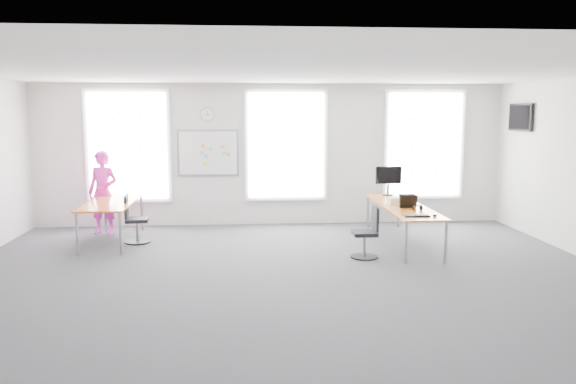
{
  "coord_description": "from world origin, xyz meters",
  "views": [
    {
      "loc": [
        -0.59,
        -7.94,
        2.43
      ],
      "look_at": [
        0.13,
        1.2,
        1.1
      ],
      "focal_mm": 35.0,
      "sensor_mm": 36.0,
      "label": 1
    }
  ],
  "objects": [
    {
      "name": "floor",
      "position": [
        0.0,
        0.0,
        0.0
      ],
      "size": [
        10.0,
        10.0,
        0.0
      ],
      "primitive_type": "plane",
      "color": "#2B2B30",
      "rests_on": "ground"
    },
    {
      "name": "ceiling",
      "position": [
        0.0,
        0.0,
        3.0
      ],
      "size": [
        10.0,
        10.0,
        0.0
      ],
      "primitive_type": "plane",
      "rotation": [
        3.14,
        0.0,
        0.0
      ],
      "color": "white",
      "rests_on": "ground"
    },
    {
      "name": "wall_back",
      "position": [
        0.0,
        4.0,
        1.5
      ],
      "size": [
        10.0,
        0.0,
        10.0
      ],
      "primitive_type": "plane",
      "rotation": [
        1.57,
        0.0,
        0.0
      ],
      "color": "silver",
      "rests_on": "ground"
    },
    {
      "name": "wall_front",
      "position": [
        0.0,
        -4.0,
        1.5
      ],
      "size": [
        10.0,
        0.0,
        10.0
      ],
      "primitive_type": "plane",
      "rotation": [
        -1.57,
        0.0,
        0.0
      ],
      "color": "silver",
      "rests_on": "ground"
    },
    {
      "name": "window_left",
      "position": [
        -3.0,
        3.97,
        1.7
      ],
      "size": [
        1.6,
        0.06,
        2.2
      ],
      "primitive_type": "cube",
      "color": "white",
      "rests_on": "wall_back"
    },
    {
      "name": "window_mid",
      "position": [
        0.3,
        3.97,
        1.7
      ],
      "size": [
        1.6,
        0.06,
        2.2
      ],
      "primitive_type": "cube",
      "color": "white",
      "rests_on": "wall_back"
    },
    {
      "name": "window_right",
      "position": [
        3.3,
        3.97,
        1.7
      ],
      "size": [
        1.6,
        0.06,
        2.2
      ],
      "primitive_type": "cube",
      "color": "white",
      "rests_on": "wall_back"
    },
    {
      "name": "desk_right",
      "position": [
        2.31,
        2.05,
        0.66
      ],
      "size": [
        0.77,
        2.9,
        0.71
      ],
      "color": "orange",
      "rests_on": "ground"
    },
    {
      "name": "desk_left",
      "position": [
        -3.06,
        2.55,
        0.7
      ],
      "size": [
        0.84,
        2.1,
        0.77
      ],
      "color": "orange",
      "rests_on": "ground"
    },
    {
      "name": "chair_right",
      "position": [
        1.44,
        1.05,
        0.38
      ],
      "size": [
        0.46,
        0.46,
        0.86
      ],
      "rotation": [
        0.0,
        0.0,
        -1.58
      ],
      "color": "black",
      "rests_on": "ground"
    },
    {
      "name": "chair_left",
      "position": [
        -2.64,
        2.44,
        0.39
      ],
      "size": [
        0.47,
        0.47,
        0.89
      ],
      "rotation": [
        0.0,
        0.0,
        1.67
      ],
      "color": "black",
      "rests_on": "ground"
    },
    {
      "name": "person",
      "position": [
        -3.38,
        3.27,
        0.83
      ],
      "size": [
        0.69,
        0.55,
        1.66
      ],
      "primitive_type": "imported",
      "rotation": [
        0.0,
        0.0,
        -0.29
      ],
      "color": "#ED29C0",
      "rests_on": "ground"
    },
    {
      "name": "whiteboard",
      "position": [
        -1.35,
        3.97,
        1.55
      ],
      "size": [
        1.2,
        0.03,
        0.9
      ],
      "primitive_type": "cube",
      "color": "white",
      "rests_on": "wall_back"
    },
    {
      "name": "wall_clock",
      "position": [
        -1.35,
        3.97,
        2.35
      ],
      "size": [
        0.3,
        0.04,
        0.3
      ],
      "primitive_type": "cylinder",
      "rotation": [
        1.57,
        0.0,
        0.0
      ],
      "color": "gray",
      "rests_on": "wall_back"
    },
    {
      "name": "tv",
      "position": [
        4.95,
        3.0,
        2.3
      ],
      "size": [
        0.06,
        0.9,
        0.55
      ],
      "primitive_type": "cube",
      "color": "black",
      "rests_on": "wall_right"
    },
    {
      "name": "keyboard",
      "position": [
        2.23,
        0.94,
        0.72
      ],
      "size": [
        0.42,
        0.15,
        0.02
      ],
      "primitive_type": "cube",
      "rotation": [
        0.0,
        0.0,
        0.01
      ],
      "color": "black",
      "rests_on": "desk_right"
    },
    {
      "name": "mouse",
      "position": [
        2.53,
        0.91,
        0.73
      ],
      "size": [
        0.08,
        0.12,
        0.04
      ],
      "primitive_type": "ellipsoid",
      "rotation": [
        0.0,
        0.0,
        -0.04
      ],
      "color": "black",
      "rests_on": "desk_right"
    },
    {
      "name": "lens_cap",
      "position": [
        2.42,
        1.21,
        0.71
      ],
      "size": [
        0.06,
        0.06,
        0.01
      ],
      "primitive_type": "cylinder",
      "rotation": [
        0.0,
        0.0,
        -0.07
      ],
      "color": "black",
      "rests_on": "desk_right"
    },
    {
      "name": "headphones",
      "position": [
        2.42,
        1.52,
        0.75
      ],
      "size": [
        0.16,
        0.09,
        0.1
      ],
      "rotation": [
        0.0,
        0.0,
        0.19
      ],
      "color": "black",
      "rests_on": "desk_right"
    },
    {
      "name": "laptop_sleeve",
      "position": [
        2.33,
        1.76,
        0.83
      ],
      "size": [
        0.3,
        0.16,
        0.25
      ],
      "rotation": [
        0.0,
        0.0,
        0.01
      ],
      "color": "black",
      "rests_on": "desk_right"
    },
    {
      "name": "paper_stack",
      "position": [
        2.25,
        2.2,
        0.76
      ],
      "size": [
        0.36,
        0.27,
        0.12
      ],
      "primitive_type": "cube",
      "rotation": [
        0.0,
        0.0,
        0.05
      ],
      "color": "beige",
      "rests_on": "desk_right"
    },
    {
      "name": "monitor",
      "position": [
        2.36,
        3.29,
        1.06
      ],
      "size": [
        0.54,
        0.22,
        0.6
      ],
      "rotation": [
        0.0,
        0.0,
        0.01
      ],
      "color": "black",
      "rests_on": "desk_right"
    }
  ]
}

